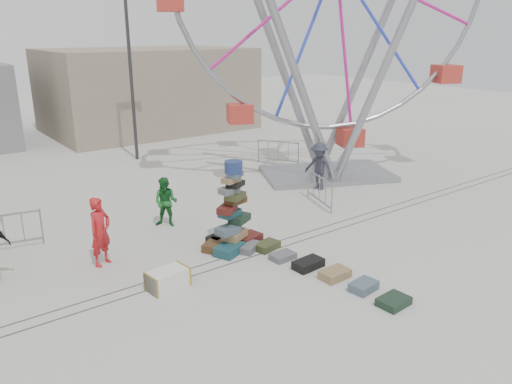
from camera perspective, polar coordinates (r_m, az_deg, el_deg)
ground at (r=13.21m, az=-2.17°, el=-9.35°), size 90.00×90.00×0.00m
track_line_near at (r=13.65m, az=-3.62°, el=-8.39°), size 40.00×0.04×0.01m
track_line_far at (r=13.95m, az=-4.53°, el=-7.80°), size 40.00×0.04×0.01m
building_right at (r=32.85m, az=-12.30°, el=11.38°), size 12.00×8.00×5.00m
lamp_post_right at (r=24.73m, az=-13.97°, el=13.83°), size 1.41×0.25×8.00m
suitcase_tower at (r=14.50m, az=-2.68°, el=-3.61°), size 1.96×1.70×2.60m
steamer_trunk at (r=12.64m, az=-10.07°, el=-9.78°), size 1.06×0.68×0.47m
row_case_0 at (r=14.55m, az=1.28°, el=-6.16°), size 0.81×0.60×0.21m
row_case_1 at (r=13.98m, az=3.08°, el=-7.33°), size 0.70×0.48×0.17m
row_case_2 at (r=13.54m, az=6.00°, el=-8.18°), size 0.87×0.53×0.23m
row_case_3 at (r=13.11m, az=9.00°, el=-9.24°), size 0.78×0.52×0.22m
row_case_4 at (r=12.67m, az=12.20°, el=-10.48°), size 0.75×0.55×0.22m
row_case_5 at (r=12.22m, az=15.45°, el=-11.96°), size 0.77×0.59×0.19m
barricade_dummy_c at (r=16.07m, az=-26.83°, el=-4.09°), size 1.98×0.48×1.10m
barricade_wheel_front at (r=18.18m, az=7.27°, el=0.21°), size 0.74×1.93×1.10m
barricade_wheel_back at (r=23.76m, az=2.54°, el=4.57°), size 1.15×1.74×1.10m
pedestrian_red at (r=13.96m, az=-17.38°, el=-4.34°), size 0.83×0.73×1.90m
pedestrian_green at (r=16.25m, az=-10.26°, el=-1.15°), size 0.99×0.99×1.62m
pedestrian_grey at (r=19.87m, az=7.20°, el=2.95°), size 0.99×1.36×1.90m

